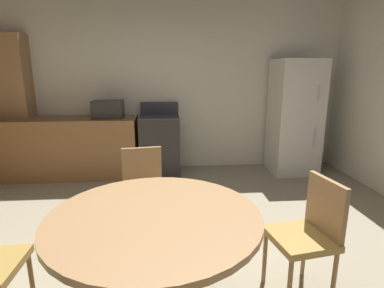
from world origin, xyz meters
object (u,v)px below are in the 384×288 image
at_px(oven_range, 160,145).
at_px(microwave, 108,109).
at_px(dining_table, 155,237).
at_px(chair_north, 143,188).
at_px(refrigerator, 294,117).
at_px(chair_east, 309,230).

height_order(oven_range, microwave, microwave).
relative_size(dining_table, chair_north, 1.47).
relative_size(oven_range, dining_table, 0.86).
xyz_separation_m(refrigerator, dining_table, (-2.07, -2.87, -0.27)).
distance_m(dining_table, chair_east, 1.09).
height_order(chair_east, chair_north, same).
xyz_separation_m(refrigerator, chair_north, (-2.22, -1.80, -0.38)).
bearing_deg(chair_north, microwave, -169.08).
bearing_deg(dining_table, chair_north, 98.07).
distance_m(microwave, dining_table, 3.05).
bearing_deg(microwave, chair_east, -55.91).
xyz_separation_m(oven_range, microwave, (-0.76, -0.00, 0.56)).
distance_m(microwave, chair_north, 2.02).
xyz_separation_m(dining_table, chair_north, (-0.15, 1.07, -0.11)).
xyz_separation_m(chair_east, chair_north, (-1.22, 0.89, 0.00)).
distance_m(oven_range, dining_table, 2.93).
xyz_separation_m(oven_range, chair_north, (-0.12, -1.85, 0.03)).
relative_size(oven_range, refrigerator, 0.62).
relative_size(microwave, chair_north, 0.51).
height_order(refrigerator, chair_east, refrigerator).
bearing_deg(oven_range, microwave, -179.73).
bearing_deg(chair_east, chair_north, -45.74).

